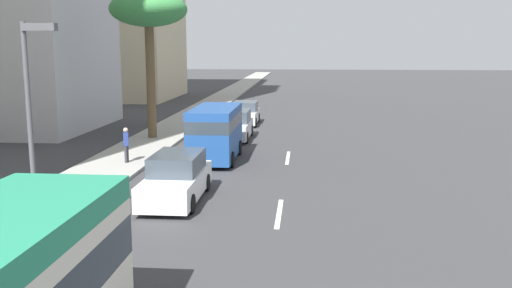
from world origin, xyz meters
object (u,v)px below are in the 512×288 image
at_px(car_lead, 245,114).
at_px(van_third, 216,130).
at_px(pedestrian_near_lamp, 126,143).
at_px(palm_tree, 149,12).
at_px(car_fifth, 234,125).
at_px(street_lamp, 33,104).
at_px(car_second, 177,179).

bearing_deg(car_lead, van_third, -0.23).
bearing_deg(pedestrian_near_lamp, van_third, 95.34).
distance_m(pedestrian_near_lamp, palm_tree, 9.48).
bearing_deg(van_third, car_lead, 179.77).
height_order(van_third, pedestrian_near_lamp, van_third).
xyz_separation_m(van_third, car_fifth, (6.31, -0.08, -0.66)).
relative_size(pedestrian_near_lamp, street_lamp, 0.27).
bearing_deg(palm_tree, street_lamp, -174.93).
bearing_deg(car_second, palm_tree, -160.97).
xyz_separation_m(car_lead, van_third, (-12.59, 0.05, 0.71)).
height_order(car_second, van_third, van_third).
relative_size(palm_tree, street_lamp, 1.41).
bearing_deg(car_fifth, palm_tree, -81.59).
bearing_deg(car_second, car_fifth, 178.50).
bearing_deg(palm_tree, van_third, -140.54).
xyz_separation_m(car_second, car_fifth, (13.32, -0.35, 0.01)).
bearing_deg(pedestrian_near_lamp, palm_tree, 170.24).
height_order(pedestrian_near_lamp, street_lamp, street_lamp).
distance_m(car_lead, car_fifth, 6.28).
bearing_deg(car_lead, car_second, -0.93).
distance_m(van_third, pedestrian_near_lamp, 4.16).
xyz_separation_m(pedestrian_near_lamp, street_lamp, (-9.87, -0.74, 2.82)).
height_order(palm_tree, street_lamp, palm_tree).
height_order(car_second, palm_tree, palm_tree).
bearing_deg(street_lamp, car_second, -33.16).
distance_m(car_second, pedestrian_near_lamp, 6.58).
distance_m(car_lead, palm_tree, 10.62).
xyz_separation_m(car_lead, pedestrian_near_lamp, (-14.09, 3.91, 0.28)).
height_order(car_lead, street_lamp, street_lamp).
distance_m(car_second, street_lamp, 6.04).
bearing_deg(car_fifth, van_third, -0.74).
xyz_separation_m(car_second, van_third, (7.01, -0.27, 0.67)).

